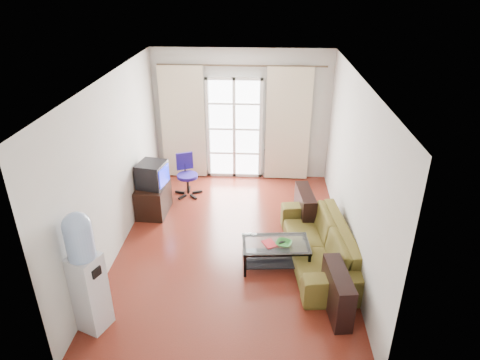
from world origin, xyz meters
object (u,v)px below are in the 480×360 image
task_chair (188,183)px  crt_tv (151,174)px  coffee_table (275,251)px  water_cooler (85,271)px  tv_stand (153,199)px  sofa (319,243)px

task_chair → crt_tv: bearing=-147.0°
coffee_table → crt_tv: (-2.20, 1.47, 0.51)m
coffee_table → water_cooler: (-2.28, -1.35, 0.60)m
crt_tv → water_cooler: size_ratio=0.34×
tv_stand → crt_tv: bearing=75.0°
tv_stand → water_cooler: 2.87m
sofa → task_chair: (-2.35, 2.04, -0.07)m
coffee_table → task_chair: size_ratio=1.25×
coffee_table → water_cooler: 2.72m
coffee_table → tv_stand: tv_stand is taller
tv_stand → crt_tv: (0.00, 0.01, 0.50)m
tv_stand → task_chair: 0.90m
task_chair → coffee_table: bearing=-75.2°
coffee_table → task_chair: bearing=127.7°
sofa → water_cooler: water_cooler is taller
tv_stand → task_chair: size_ratio=0.90×
sofa → task_chair: size_ratio=2.71×
sofa → tv_stand: bearing=-121.0°
task_chair → water_cooler: water_cooler is taller
tv_stand → task_chair: bearing=58.7°
sofa → water_cooler: (-2.93, -1.51, 0.54)m
crt_tv → task_chair: size_ratio=0.68×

